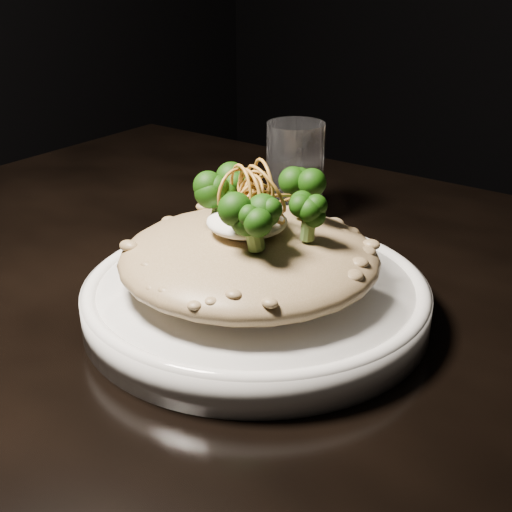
{
  "coord_description": "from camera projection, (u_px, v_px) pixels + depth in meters",
  "views": [
    {
      "loc": [
        0.3,
        -0.46,
        1.04
      ],
      "look_at": [
        -0.01,
        -0.03,
        0.81
      ],
      "focal_mm": 50.0,
      "sensor_mm": 36.0,
      "label": 1
    }
  ],
  "objects": [
    {
      "name": "plate",
      "position": [
        256.0,
        300.0,
        0.59
      ],
      "size": [
        0.29,
        0.29,
        0.03
      ],
      "primitive_type": "cylinder",
      "color": "white",
      "rests_on": "table"
    },
    {
      "name": "cheese",
      "position": [
        247.0,
        222.0,
        0.56
      ],
      "size": [
        0.06,
        0.06,
        0.02
      ],
      "primitive_type": "ellipsoid",
      "color": "white",
      "rests_on": "risotto"
    },
    {
      "name": "broccoli",
      "position": [
        265.0,
        201.0,
        0.56
      ],
      "size": [
        0.14,
        0.14,
        0.05
      ],
      "primitive_type": null,
      "color": "black",
      "rests_on": "risotto"
    },
    {
      "name": "shallots",
      "position": [
        255.0,
        186.0,
        0.55
      ],
      "size": [
        0.06,
        0.06,
        0.04
      ],
      "primitive_type": null,
      "color": "brown",
      "rests_on": "cheese"
    },
    {
      "name": "risotto",
      "position": [
        249.0,
        258.0,
        0.58
      ],
      "size": [
        0.21,
        0.21,
        0.05
      ],
      "primitive_type": "ellipsoid",
      "color": "brown",
      "rests_on": "plate"
    },
    {
      "name": "drinking_glass",
      "position": [
        295.0,
        173.0,
        0.78
      ],
      "size": [
        0.08,
        0.08,
        0.11
      ],
      "primitive_type": "cylinder",
      "rotation": [
        0.0,
        0.0,
        0.39
      ],
      "color": "white",
      "rests_on": "table"
    },
    {
      "name": "table",
      "position": [
        286.0,
        384.0,
        0.65
      ],
      "size": [
        1.1,
        0.8,
        0.75
      ],
      "color": "black",
      "rests_on": "ground"
    }
  ]
}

